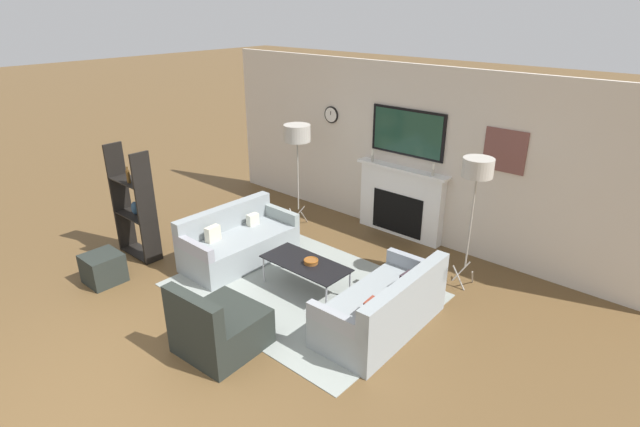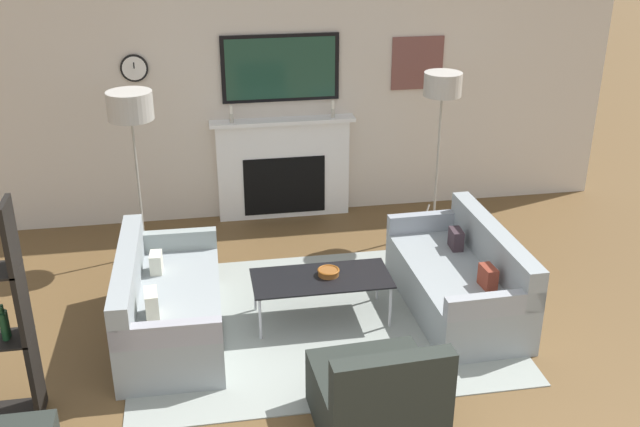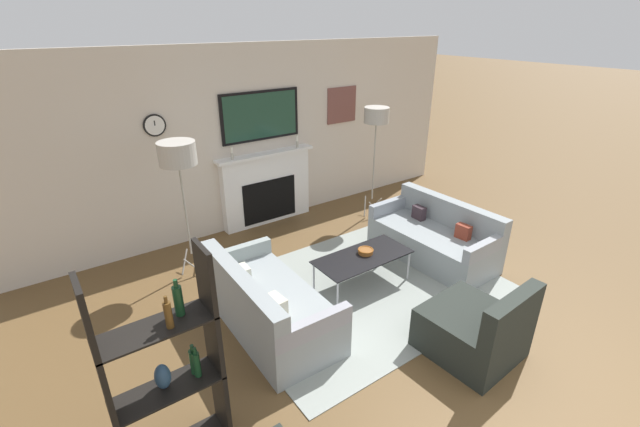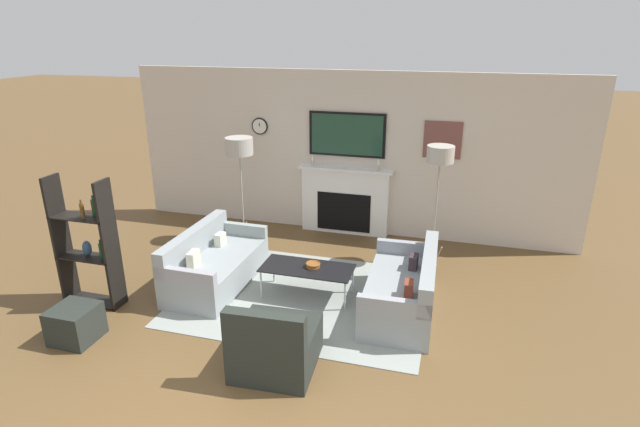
{
  "view_description": "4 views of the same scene",
  "coord_description": "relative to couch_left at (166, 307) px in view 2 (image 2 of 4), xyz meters",
  "views": [
    {
      "loc": [
        3.93,
        -1.37,
        3.52
      ],
      "look_at": [
        0.09,
        3.0,
        1.05
      ],
      "focal_mm": 28.0,
      "sensor_mm": 36.0,
      "label": 1
    },
    {
      "loc": [
        -0.94,
        -2.76,
        3.52
      ],
      "look_at": [
        0.08,
        3.09,
        0.87
      ],
      "focal_mm": 42.0,
      "sensor_mm": 36.0,
      "label": 2
    },
    {
      "loc": [
        -2.94,
        -0.53,
        2.99
      ],
      "look_at": [
        -0.24,
        3.28,
        0.86
      ],
      "focal_mm": 24.0,
      "sensor_mm": 36.0,
      "label": 3
    },
    {
      "loc": [
        1.76,
        -2.75,
        3.29
      ],
      "look_at": [
        0.11,
        3.12,
        1.04
      ],
      "focal_mm": 28.0,
      "sensor_mm": 36.0,
      "label": 4
    }
  ],
  "objects": [
    {
      "name": "decorative_bowl",
      "position": [
        1.39,
        0.07,
        0.17
      ],
      "size": [
        0.19,
        0.19,
        0.06
      ],
      "color": "brown",
      "rests_on": "coffee_table"
    },
    {
      "name": "couch_left",
      "position": [
        0.0,
        0.0,
        0.0
      ],
      "size": [
        0.84,
        1.68,
        0.77
      ],
      "color": "#8F979A",
      "rests_on": "ground_plane"
    },
    {
      "name": "area_rug",
      "position": [
        1.28,
        0.0,
        -0.27
      ],
      "size": [
        3.18,
        2.43,
        0.01
      ],
      "color": "gray",
      "rests_on": "ground_plane"
    },
    {
      "name": "floor_lamp_left",
      "position": [
        -0.25,
        1.54,
        1.28
      ],
      "size": [
        0.43,
        0.43,
        1.72
      ],
      "color": "#9E998E",
      "rests_on": "ground_plane"
    },
    {
      "name": "armchair",
      "position": [
        1.44,
        -1.48,
        -0.01
      ],
      "size": [
        0.85,
        0.88,
        0.82
      ],
      "color": "#252A26",
      "rests_on": "ground_plane"
    },
    {
      "name": "floor_lamp_right",
      "position": [
        2.82,
        1.54,
        1.34
      ],
      "size": [
        0.38,
        0.38,
        1.78
      ],
      "color": "#9E998E",
      "rests_on": "ground_plane"
    },
    {
      "name": "coffee_table",
      "position": [
        1.32,
        0.03,
        0.11
      ],
      "size": [
        1.19,
        0.54,
        0.41
      ],
      "color": "black",
      "rests_on": "ground_plane"
    },
    {
      "name": "fireplace_wall",
      "position": [
        1.29,
        2.41,
        0.96
      ],
      "size": [
        7.53,
        0.28,
        2.7
      ],
      "color": "beige",
      "rests_on": "ground_plane"
    },
    {
      "name": "couch_right",
      "position": [
        2.57,
        0.0,
        -0.0
      ],
      "size": [
        0.85,
        1.7,
        0.77
      ],
      "color": "#8F979A",
      "rests_on": "ground_plane"
    }
  ]
}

